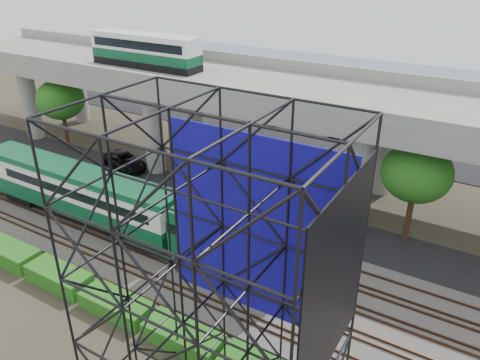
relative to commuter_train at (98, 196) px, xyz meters
The scene contains 13 objects.
ground 7.55m from the commuter_train, 16.66° to the right, with size 140.00×140.00×0.00m, color #474233.
ballast_bed 7.24m from the commuter_train, ahead, with size 90.00×12.00×0.20m, color slate.
service_road 11.18m from the commuter_train, 51.82° to the left, with size 90.00×5.00×0.08m, color black.
parking_lot 32.81m from the commuter_train, 78.20° to the left, with size 90.00×18.00×0.08m, color black.
harbor_water 54.49m from the commuter_train, 82.94° to the left, with size 140.00×40.00×0.03m, color #43606E.
rail_tracks 7.17m from the commuter_train, ahead, with size 90.00×9.52×0.16m.
commuter_train is the anchor object (origin of this frame).
overpass 16.03m from the commuter_train, 67.81° to the left, with size 80.00×12.00×12.40m.
scaffold_tower 20.56m from the commuter_train, 29.88° to the right, with size 9.36×6.36×15.00m.
hedge_strip 10.21m from the commuter_train, 39.33° to the right, with size 34.60×1.80×1.20m.
trees 14.56m from the commuter_train, 81.90° to the left, with size 40.94×16.94×7.69m.
suv 11.53m from the commuter_train, 124.50° to the left, with size 2.53×5.48×1.52m, color black.
parked_cars 32.54m from the commuter_train, 75.71° to the left, with size 40.37×9.53×1.26m.
Camera 1 is at (18.55, -19.21, 19.51)m, focal length 35.00 mm.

